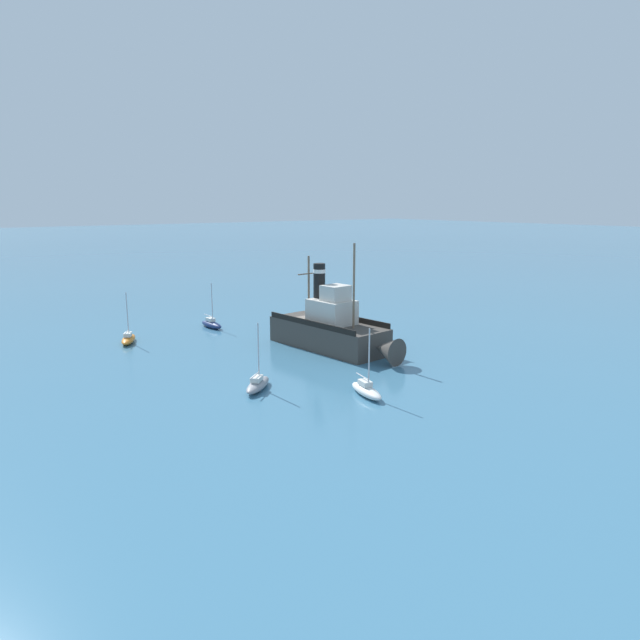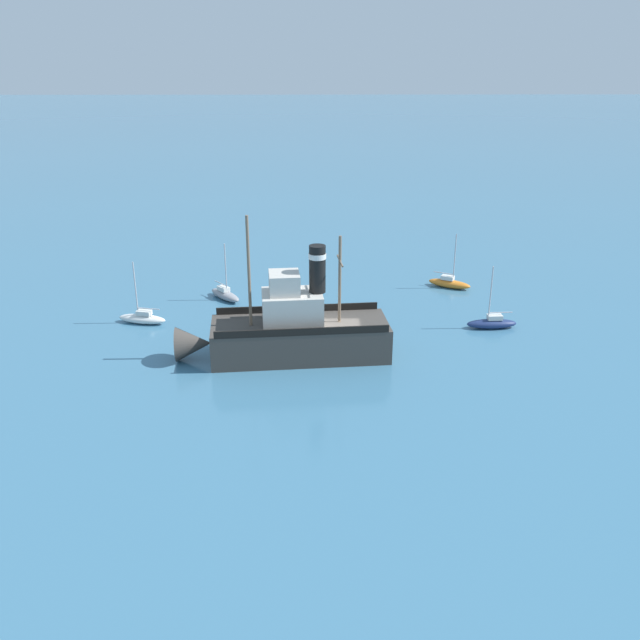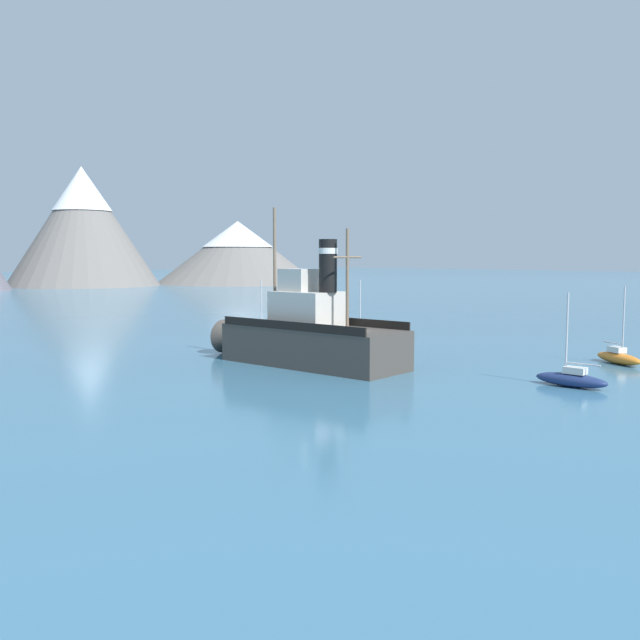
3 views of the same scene
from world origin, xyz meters
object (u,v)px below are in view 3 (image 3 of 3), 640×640
Objects in this scene: sailboat_grey at (360,335)px; sailboat_navy at (571,379)px; old_tugboat at (306,335)px; sailboat_white at (263,335)px; sailboat_orange at (619,357)px.

sailboat_grey and sailboat_navy have the same top height.
old_tugboat is 2.99× the size of sailboat_grey.
old_tugboat reaches higher than sailboat_white.
old_tugboat is at bearing 136.40° from sailboat_orange.
sailboat_white is (-5.42, 5.73, 0.00)m from sailboat_grey.
sailboat_grey is 1.00× the size of sailboat_navy.
sailboat_navy is at bearing -92.80° from sailboat_white.
sailboat_grey is 22.05m from sailboat_navy.
sailboat_navy is at bearing -107.76° from sailboat_grey.
sailboat_white is at bearing 62.22° from old_tugboat.
sailboat_grey is at bearing 27.16° from old_tugboat.
sailboat_orange and sailboat_navy have the same top height.
sailboat_orange is at bearing -81.92° from sailboat_grey.
sailboat_white is 26.76m from sailboat_navy.
sailboat_orange is 26.60m from sailboat_white.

